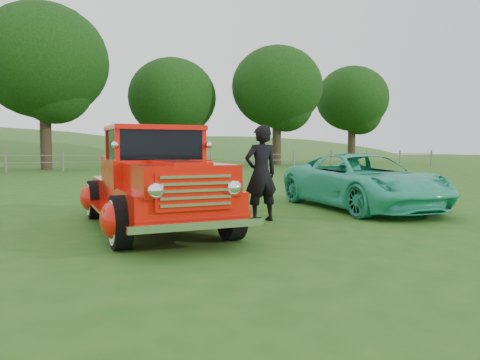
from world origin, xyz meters
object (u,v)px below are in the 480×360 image
object	(u,v)px
tree_far_east	(352,99)
man	(261,173)
tree_near_east	(172,98)
red_pickup	(154,183)
tree_near_west	(44,61)
teal_sedan	(362,181)
tree_mid_east	(277,87)

from	to	relation	value
tree_far_east	man	bearing A→B (deg)	-126.30
tree_far_east	man	size ratio (longest dim) A/B	4.83
tree_near_east	red_pickup	world-z (taller)	tree_near_east
tree_near_east	red_pickup	size ratio (longest dim) A/B	1.64
tree_near_west	tree_near_east	bearing A→B (deg)	23.96
tree_near_west	teal_sedan	bearing A→B (deg)	-71.69
tree_mid_east	tree_far_east	bearing A→B (deg)	18.43
red_pickup	teal_sedan	bearing A→B (deg)	7.56
teal_sedan	man	world-z (taller)	man
red_pickup	teal_sedan	xyz separation A→B (m)	(4.95, 0.95, -0.16)
tree_near_west	man	world-z (taller)	tree_near_west
tree_near_west	tree_mid_east	xyz separation A→B (m)	(17.00, 2.00, -0.62)
tree_near_east	man	size ratio (longest dim) A/B	4.54
man	teal_sedan	bearing A→B (deg)	-168.11
tree_far_east	teal_sedan	xyz separation A→B (m)	(-18.37, -28.07, -5.23)
red_pickup	tree_far_east	bearing A→B (deg)	47.87
tree_near_west	tree_mid_east	distance (m)	17.13
tree_far_east	red_pickup	world-z (taller)	tree_far_east
tree_far_east	red_pickup	size ratio (longest dim) A/B	1.75
tree_near_west	tree_far_east	world-z (taller)	tree_near_west
tree_mid_east	man	world-z (taller)	tree_mid_east
red_pickup	teal_sedan	distance (m)	5.04
teal_sedan	tree_near_east	bearing A→B (deg)	87.71
tree_near_east	man	xyz separation A→B (m)	(-4.27, -27.95, -4.33)
tree_near_east	tree_mid_east	bearing A→B (deg)	-14.04
tree_far_east	teal_sedan	world-z (taller)	tree_far_east
red_pickup	man	xyz separation A→B (m)	(2.05, 0.07, 0.12)
tree_far_east	man	world-z (taller)	tree_far_east
tree_far_east	man	distance (m)	36.26
tree_near_west	red_pickup	world-z (taller)	tree_near_west
tree_mid_east	red_pickup	size ratio (longest dim) A/B	1.86
tree_near_east	man	bearing A→B (deg)	-98.68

